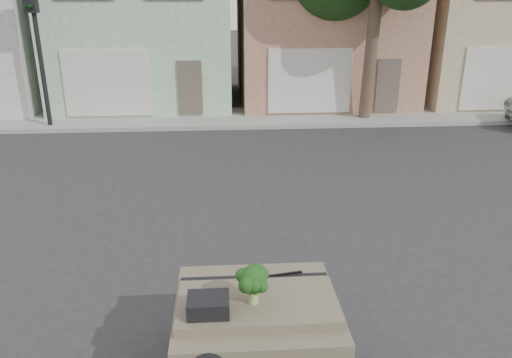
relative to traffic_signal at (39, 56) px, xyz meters
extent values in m
plane|color=#303033|center=(6.50, -9.50, -2.55)|extent=(120.00, 120.00, 0.00)
cube|color=gray|center=(6.50, 1.00, -2.47)|extent=(40.00, 3.00, 0.15)
cube|color=#A2CBA4|center=(3.00, 5.00, 1.23)|extent=(7.20, 8.20, 7.55)
cube|color=#A8795D|center=(10.50, 5.00, 1.23)|extent=(7.20, 8.20, 7.55)
cube|color=tan|center=(18.00, 5.00, 1.23)|extent=(7.20, 8.20, 7.55)
cube|color=black|center=(0.00, 0.00, 0.00)|extent=(0.40, 0.40, 5.10)
cube|color=#183612|center=(11.50, 0.30, 1.70)|extent=(4.40, 4.00, 8.50)
cube|color=#6A5F4B|center=(6.50, -12.50, -1.99)|extent=(2.00, 1.80, 1.12)
cube|color=black|center=(5.92, -12.85, -1.33)|extent=(0.48, 0.38, 0.20)
cube|color=black|center=(6.78, -12.12, -1.42)|extent=(0.69, 0.15, 0.02)
cube|color=#173911|center=(6.44, -12.69, -1.19)|extent=(0.56, 0.56, 0.49)
camera|label=1|loc=(6.13, -17.70, 2.01)|focal=35.00mm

